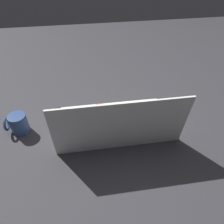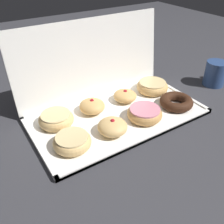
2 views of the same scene
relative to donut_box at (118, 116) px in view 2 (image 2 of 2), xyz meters
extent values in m
plane|color=#333338|center=(0.00, 0.00, -0.01)|extent=(3.00, 3.00, 0.00)
cube|color=white|center=(0.00, 0.00, 0.00)|extent=(0.57, 0.31, 0.01)
cube|color=white|center=(0.00, -0.15, 0.00)|extent=(0.57, 0.01, 0.01)
cube|color=white|center=(0.00, 0.15, 0.00)|extent=(0.57, 0.01, 0.01)
cube|color=white|center=(-0.28, 0.00, 0.00)|extent=(0.01, 0.31, 0.01)
cube|color=white|center=(0.28, 0.00, 0.00)|extent=(0.01, 0.31, 0.01)
cube|color=white|center=(0.00, 0.18, 0.14)|extent=(0.57, 0.04, 0.29)
torus|color=#E5B770|center=(-0.20, -0.06, 0.02)|extent=(0.11, 0.11, 0.04)
cylinder|color=#EACC8C|center=(-0.20, -0.06, 0.04)|extent=(0.09, 0.09, 0.01)
ellipsoid|color=#E5B770|center=(-0.07, -0.07, 0.03)|extent=(0.09, 0.09, 0.05)
sphere|color=#B21923|center=(-0.07, -0.07, 0.05)|extent=(0.01, 0.01, 0.01)
torus|color=tan|center=(0.06, -0.06, 0.02)|extent=(0.12, 0.12, 0.04)
cylinder|color=pink|center=(0.06, -0.06, 0.04)|extent=(0.10, 0.10, 0.01)
torus|color=#381E11|center=(0.20, -0.06, 0.02)|extent=(0.12, 0.12, 0.03)
torus|color=#E5B770|center=(-0.19, 0.06, 0.02)|extent=(0.11, 0.11, 0.04)
cylinder|color=#EACC8C|center=(-0.19, 0.06, 0.04)|extent=(0.09, 0.09, 0.01)
ellipsoid|color=tan|center=(-0.06, 0.06, 0.03)|extent=(0.09, 0.09, 0.05)
sphere|color=#B21923|center=(-0.06, 0.06, 0.05)|extent=(0.01, 0.01, 0.01)
ellipsoid|color=tan|center=(0.07, 0.06, 0.02)|extent=(0.08, 0.08, 0.04)
sphere|color=#B21923|center=(0.07, 0.06, 0.04)|extent=(0.01, 0.01, 0.01)
torus|color=tan|center=(0.20, 0.06, 0.02)|extent=(0.12, 0.12, 0.04)
cylinder|color=#EACC8C|center=(0.20, 0.06, 0.04)|extent=(0.10, 0.10, 0.01)
cylinder|color=navy|center=(0.47, -0.02, 0.04)|extent=(0.08, 0.08, 0.10)
cylinder|color=black|center=(0.47, -0.02, 0.09)|extent=(0.07, 0.07, 0.01)
torus|color=navy|center=(0.52, -0.02, 0.05)|extent=(0.01, 0.07, 0.07)
camera|label=1|loc=(0.13, 0.82, 0.79)|focal=35.29mm
camera|label=2|loc=(-0.39, -0.57, 0.48)|focal=40.01mm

